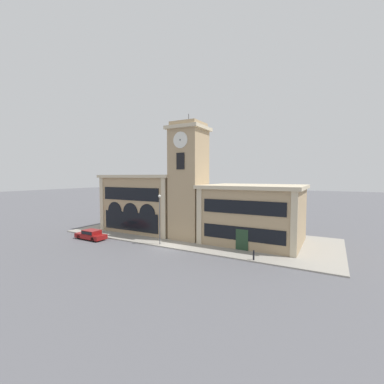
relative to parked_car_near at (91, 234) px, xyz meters
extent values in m
plane|color=#56565B|center=(11.95, 1.45, -0.70)|extent=(300.00, 300.00, 0.00)
cube|color=gray|center=(11.95, 9.09, -0.63)|extent=(38.76, 15.27, 0.15)
cube|color=tan|center=(11.95, 6.96, 6.94)|extent=(4.33, 4.33, 15.30)
cube|color=beige|center=(11.95, 6.96, 14.82)|extent=(5.03, 5.03, 0.45)
cube|color=tan|center=(11.95, 6.96, 15.34)|extent=(3.99, 3.99, 0.60)
cylinder|color=#4C4C51|center=(11.95, 6.96, 16.24)|extent=(0.10, 0.10, 1.20)
cylinder|color=silver|center=(11.95, 4.74, 13.01)|extent=(2.17, 0.10, 2.17)
cylinder|color=black|center=(11.95, 4.67, 13.01)|extent=(0.17, 0.04, 0.17)
cylinder|color=silver|center=(9.73, 6.96, 13.01)|extent=(0.10, 2.17, 2.17)
cylinder|color=black|center=(9.66, 6.96, 13.01)|extent=(0.04, 0.17, 0.17)
cube|color=black|center=(11.95, 4.75, 10.22)|extent=(1.21, 0.10, 2.20)
cube|color=tan|center=(3.02, 9.76, 3.64)|extent=(12.92, 9.93, 8.69)
cube|color=beige|center=(3.02, 9.76, 8.21)|extent=(13.62, 10.63, 0.45)
cube|color=beige|center=(-3.08, 4.73, 3.64)|extent=(0.70, 0.16, 8.69)
cube|color=beige|center=(9.13, 4.73, 3.64)|extent=(0.70, 0.16, 8.69)
cube|color=black|center=(3.02, 4.75, 5.55)|extent=(10.59, 0.10, 1.91)
cube|color=black|center=(3.02, 4.75, 1.38)|extent=(10.33, 0.10, 2.78)
cylinder|color=black|center=(-0.20, 4.74, 2.77)|extent=(2.84, 0.06, 2.84)
cylinder|color=black|center=(3.02, 4.74, 2.77)|extent=(2.84, 0.06, 2.84)
cylinder|color=black|center=(6.25, 4.74, 2.77)|extent=(2.84, 0.06, 2.84)
cube|color=tan|center=(20.50, 9.76, 2.95)|extent=(12.17, 9.93, 7.31)
cube|color=beige|center=(20.50, 9.76, 6.83)|extent=(12.87, 10.63, 0.45)
cube|color=beige|center=(14.77, 4.73, 2.95)|extent=(0.70, 0.16, 7.31)
cube|color=beige|center=(26.23, 4.73, 2.95)|extent=(0.70, 0.16, 7.31)
cube|color=black|center=(20.50, 4.75, 4.56)|extent=(9.98, 0.10, 1.61)
cube|color=#1E3823|center=(20.50, 4.74, 0.61)|extent=(1.50, 0.12, 2.63)
cube|color=black|center=(20.50, 4.75, 1.40)|extent=(9.98, 0.10, 1.64)
cube|color=maroon|center=(-0.07, 0.00, -0.22)|extent=(4.82, 1.99, 0.61)
cube|color=maroon|center=(0.12, 0.00, 0.36)|extent=(2.33, 1.74, 0.56)
cube|color=black|center=(0.12, 0.00, 0.36)|extent=(2.24, 1.77, 0.42)
cylinder|color=black|center=(-1.57, -0.78, -0.39)|extent=(0.64, 0.24, 0.64)
cylinder|color=black|center=(-1.53, 0.86, -0.39)|extent=(0.64, 0.24, 0.64)
cylinder|color=black|center=(1.38, -0.86, -0.39)|extent=(0.64, 0.24, 0.64)
cylinder|color=black|center=(1.42, 0.78, -0.39)|extent=(0.64, 0.24, 0.64)
cylinder|color=#4C4C51|center=(10.45, 2.08, 2.48)|extent=(0.12, 0.12, 6.06)
sphere|color=silver|center=(10.45, 2.08, 5.68)|extent=(0.36, 0.36, 0.36)
cylinder|color=black|center=(22.73, 1.80, -0.10)|extent=(0.18, 0.18, 0.90)
sphere|color=black|center=(22.73, 1.80, 0.43)|extent=(0.16, 0.16, 0.16)
camera|label=1|loc=(29.88, -24.38, 8.21)|focal=24.00mm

